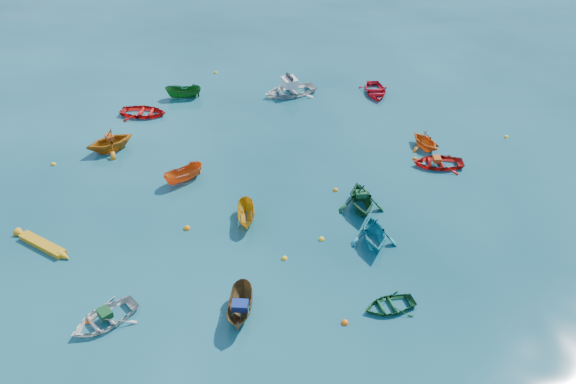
% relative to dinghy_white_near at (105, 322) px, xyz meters
% --- Properties ---
extents(ground, '(160.00, 160.00, 0.00)m').
position_rel_dinghy_white_near_xyz_m(ground, '(3.14, 6.97, 0.00)').
color(ground, '#093744').
rests_on(ground, ground).
extents(dinghy_white_near, '(3.15, 3.65, 0.64)m').
position_rel_dinghy_white_near_xyz_m(dinghy_white_near, '(0.00, 0.00, 0.00)').
color(dinghy_white_near, silver).
rests_on(dinghy_white_near, ground).
extents(sampan_brown_mid, '(2.13, 3.05, 1.11)m').
position_rel_dinghy_white_near_xyz_m(sampan_brown_mid, '(5.23, 3.17, 0.00)').
color(sampan_brown_mid, brown).
rests_on(sampan_brown_mid, ground).
extents(dinghy_orange_w, '(3.81, 3.96, 1.61)m').
position_rel_dinghy_white_near_xyz_m(dinghy_orange_w, '(-9.52, 11.31, 0.00)').
color(dinghy_orange_w, '#B96711').
rests_on(dinghy_orange_w, ground).
extents(sampan_yellow_mid, '(2.14, 2.65, 0.98)m').
position_rel_dinghy_white_near_xyz_m(sampan_yellow_mid, '(2.07, 9.07, 0.00)').
color(sampan_yellow_mid, '#C78711').
rests_on(sampan_yellow_mid, ground).
extents(dinghy_green_e, '(2.98, 2.95, 0.51)m').
position_rel_dinghy_white_near_xyz_m(dinghy_green_e, '(11.10, 6.59, 0.00)').
color(dinghy_green_e, '#114A23').
rests_on(dinghy_green_e, ground).
extents(dinghy_cyan_se, '(3.57, 3.72, 1.51)m').
position_rel_dinghy_white_near_xyz_m(dinghy_cyan_se, '(8.88, 10.55, 0.00)').
color(dinghy_cyan_se, teal).
rests_on(dinghy_cyan_se, ground).
extents(dinghy_red_nw, '(3.93, 3.37, 0.69)m').
position_rel_dinghy_white_near_xyz_m(dinghy_red_nw, '(-10.66, 16.06, 0.00)').
color(dinghy_red_nw, red).
rests_on(dinghy_red_nw, ground).
extents(sampan_orange_n, '(1.96, 2.80, 1.01)m').
position_rel_dinghy_white_near_xyz_m(sampan_orange_n, '(-3.21, 10.63, 0.00)').
color(sampan_orange_n, '#DB5514').
rests_on(sampan_orange_n, ground).
extents(dinghy_green_n, '(3.81, 3.95, 1.59)m').
position_rel_dinghy_white_near_xyz_m(dinghy_green_n, '(7.26, 12.93, 0.00)').
color(dinghy_green_n, '#0F4321').
rests_on(dinghy_green_n, ground).
extents(dinghy_red_ne, '(3.79, 3.38, 0.65)m').
position_rel_dinghy_white_near_xyz_m(dinghy_red_ne, '(10.00, 19.24, 0.00)').
color(dinghy_red_ne, red).
rests_on(dinghy_red_ne, ground).
extents(dinghy_red_far, '(3.57, 3.91, 0.66)m').
position_rel_dinghy_white_near_xyz_m(dinghy_red_far, '(3.09, 26.90, 0.00)').
color(dinghy_red_far, red).
rests_on(dinghy_red_far, ground).
extents(dinghy_orange_far, '(3.16, 3.09, 1.27)m').
position_rel_dinghy_white_near_xyz_m(dinghy_orange_far, '(8.66, 20.93, 0.00)').
color(dinghy_orange_far, orange).
rests_on(dinghy_orange_far, ground).
extents(sampan_green_far, '(2.81, 2.31, 1.04)m').
position_rel_dinghy_white_near_xyz_m(sampan_green_far, '(-9.68, 19.63, 0.00)').
color(sampan_green_far, '#135215').
rests_on(sampan_green_far, ground).
extents(kayak_yellow, '(3.77, 0.82, 0.37)m').
position_rel_dinghy_white_near_xyz_m(kayak_yellow, '(-6.31, 2.41, 0.00)').
color(kayak_yellow, orange).
rests_on(kayak_yellow, ground).
extents(motorboat_white, '(4.84, 4.96, 1.44)m').
position_rel_dinghy_white_near_xyz_m(motorboat_white, '(-2.78, 23.85, 0.00)').
color(motorboat_white, silver).
rests_on(motorboat_white, ground).
extents(tarp_green_a, '(0.80, 0.71, 0.32)m').
position_rel_dinghy_white_near_xyz_m(tarp_green_a, '(0.04, 0.09, 0.48)').
color(tarp_green_a, '#124820').
rests_on(tarp_green_a, dinghy_white_near).
extents(tarp_blue_a, '(0.87, 0.78, 0.35)m').
position_rel_dinghy_white_near_xyz_m(tarp_blue_a, '(5.29, 3.03, 0.73)').
color(tarp_blue_a, navy).
rests_on(tarp_blue_a, sampan_brown_mid).
extents(tarp_orange_a, '(0.77, 0.71, 0.30)m').
position_rel_dinghy_white_near_xyz_m(tarp_orange_a, '(-9.50, 11.35, 0.95)').
color(tarp_orange_a, '#B04412').
rests_on(tarp_orange_a, dinghy_orange_w).
extents(tarp_green_b, '(0.77, 0.72, 0.30)m').
position_rel_dinghy_white_near_xyz_m(tarp_green_b, '(7.20, 13.02, 0.94)').
color(tarp_green_b, '#124B28').
rests_on(tarp_green_b, dinghy_green_n).
extents(tarp_orange_b, '(0.67, 0.73, 0.29)m').
position_rel_dinghy_white_near_xyz_m(tarp_orange_b, '(9.91, 19.20, 0.47)').
color(tarp_orange_b, '#B84312').
rests_on(tarp_orange_b, dinghy_red_ne).
extents(buoy_or_a, '(0.35, 0.35, 0.35)m').
position_rel_dinghy_white_near_xyz_m(buoy_or_a, '(-0.60, -0.30, 0.00)').
color(buoy_or_a, '#EC590C').
rests_on(buoy_or_a, ground).
extents(buoy_ye_a, '(0.31, 0.31, 0.31)m').
position_rel_dinghy_white_near_xyz_m(buoy_ye_a, '(5.32, 7.30, 0.00)').
color(buoy_ye_a, yellow).
rests_on(buoy_ye_a, ground).
extents(buoy_or_b, '(0.34, 0.34, 0.34)m').
position_rel_dinghy_white_near_xyz_m(buoy_or_b, '(9.64, 4.83, 0.00)').
color(buoy_or_b, orange).
rests_on(buoy_or_b, ground).
extents(buoy_ye_b, '(0.33, 0.33, 0.33)m').
position_rel_dinghy_white_near_xyz_m(buoy_ye_b, '(-11.62, 8.31, 0.00)').
color(buoy_ye_b, gold).
rests_on(buoy_ye_b, ground).
extents(buoy_or_c, '(0.37, 0.37, 0.37)m').
position_rel_dinghy_white_near_xyz_m(buoy_or_c, '(-0.46, 7.00, 0.00)').
color(buoy_or_c, orange).
rests_on(buoy_or_c, ground).
extents(buoy_ye_c, '(0.32, 0.32, 0.32)m').
position_rel_dinghy_white_near_xyz_m(buoy_ye_c, '(6.39, 9.49, 0.00)').
color(buoy_ye_c, yellow).
rests_on(buoy_ye_c, ground).
extents(buoy_or_d, '(0.31, 0.31, 0.31)m').
position_rel_dinghy_white_near_xyz_m(buoy_or_d, '(5.32, 13.88, 0.00)').
color(buoy_or_d, orange).
rests_on(buoy_or_d, ground).
extents(buoy_ye_d, '(0.31, 0.31, 0.31)m').
position_rel_dinghy_white_near_xyz_m(buoy_ye_d, '(-9.94, 24.44, 0.00)').
color(buoy_ye_d, yellow).
rests_on(buoy_ye_d, ground).
extents(buoy_or_e, '(0.30, 0.30, 0.30)m').
position_rel_dinghy_white_near_xyz_m(buoy_or_e, '(8.52, 19.29, 0.00)').
color(buoy_or_e, '#FE610D').
rests_on(buoy_or_e, ground).
extents(buoy_ye_e, '(0.30, 0.30, 0.30)m').
position_rel_dinghy_white_near_xyz_m(buoy_ye_e, '(13.26, 24.74, 0.00)').
color(buoy_ye_e, yellow).
rests_on(buoy_ye_e, ground).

